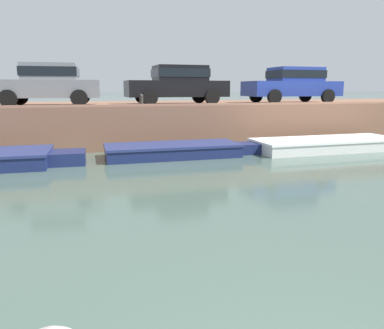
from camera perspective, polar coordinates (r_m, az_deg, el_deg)
ground_plane at (r=7.89m, az=-4.27°, el=-5.10°), size 400.00×400.00×0.00m
far_quay_wall at (r=16.71m, az=-10.44°, el=6.40°), size 60.00×6.00×1.60m
far_wall_coping at (r=13.79m, az=-9.49°, el=8.88°), size 60.00×0.24×0.08m
boat_moored_central_navy at (r=12.54m, az=-2.05°, el=2.20°), size 5.28×1.71×0.44m
boat_moored_east_white at (r=14.81m, az=20.63°, el=2.93°), size 6.58×2.01×0.44m
car_left_inner_grey at (r=15.26m, az=-21.00°, el=11.56°), size 3.89×2.15×1.54m
car_centre_black at (r=15.62m, az=-2.21°, el=12.28°), size 4.11×1.98×1.54m
car_right_inner_blue at (r=17.58m, az=15.13°, el=11.83°), size 4.23×1.97×1.54m
mooring_bollard_mid at (r=13.96m, az=-7.73°, el=9.78°), size 0.15×0.15×0.45m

